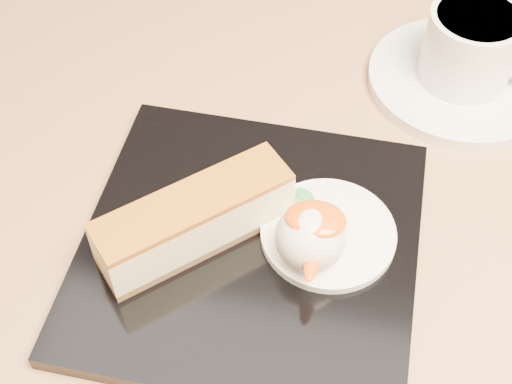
% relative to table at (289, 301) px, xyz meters
% --- Properties ---
extents(table, '(0.80, 0.80, 0.72)m').
position_rel_table_xyz_m(table, '(0.00, 0.00, 0.00)').
color(table, black).
rests_on(table, ground).
extents(dessert_plate, '(0.22, 0.22, 0.01)m').
position_rel_table_xyz_m(dessert_plate, '(-0.02, -0.06, 0.16)').
color(dessert_plate, black).
rests_on(dessert_plate, table).
extents(cheesecake, '(0.12, 0.11, 0.04)m').
position_rel_table_xyz_m(cheesecake, '(-0.06, -0.06, 0.19)').
color(cheesecake, brown).
rests_on(cheesecake, dessert_plate).
extents(cream_smear, '(0.09, 0.09, 0.01)m').
position_rel_table_xyz_m(cream_smear, '(0.03, -0.04, 0.17)').
color(cream_smear, white).
rests_on(cream_smear, dessert_plate).
extents(ice_cream_scoop, '(0.04, 0.04, 0.04)m').
position_rel_table_xyz_m(ice_cream_scoop, '(0.02, -0.06, 0.19)').
color(ice_cream_scoop, white).
rests_on(ice_cream_scoop, cream_smear).
extents(mango_sauce, '(0.04, 0.03, 0.01)m').
position_rel_table_xyz_m(mango_sauce, '(0.02, -0.06, 0.21)').
color(mango_sauce, '#FF5308').
rests_on(mango_sauce, ice_cream_scoop).
extents(mint_sprig, '(0.03, 0.02, 0.00)m').
position_rel_table_xyz_m(mint_sprig, '(-0.00, -0.02, 0.17)').
color(mint_sprig, green).
rests_on(mint_sprig, cream_smear).
extents(saucer, '(0.15, 0.15, 0.01)m').
position_rel_table_xyz_m(saucer, '(0.11, 0.14, 0.16)').
color(saucer, white).
rests_on(saucer, table).
extents(coffee_cup, '(0.10, 0.07, 0.06)m').
position_rel_table_xyz_m(coffee_cup, '(0.11, 0.14, 0.20)').
color(coffee_cup, white).
rests_on(coffee_cup, saucer).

